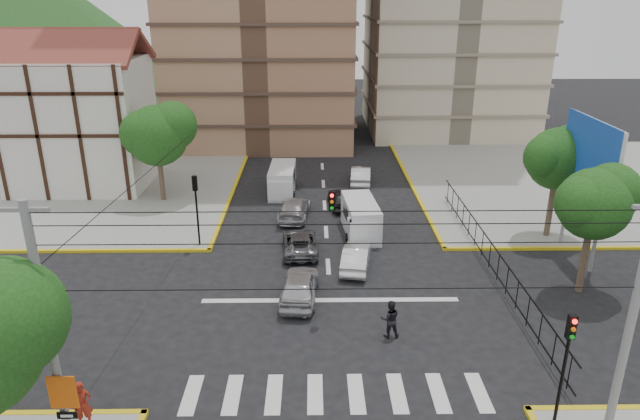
{
  "coord_description": "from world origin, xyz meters",
  "views": [
    {
      "loc": [
        -0.85,
        -24.12,
        14.57
      ],
      "look_at": [
        -0.49,
        3.55,
        4.0
      ],
      "focal_mm": 32.0,
      "sensor_mm": 36.0,
      "label": 1
    }
  ],
  "objects_px": {
    "traffic_light_se": "(567,352)",
    "traffic_light_nw": "(196,199)",
    "van_left_lane": "(282,181)",
    "pedestrian_sw_corner": "(82,405)",
    "car_white_front_right": "(356,257)",
    "car_silver_front_left": "(300,286)",
    "pedestrian_crosswalk": "(390,319)",
    "van_right_lane": "(361,220)",
    "district_sign": "(64,400)"
  },
  "relations": [
    {
      "from": "traffic_light_nw",
      "to": "van_left_lane",
      "type": "height_order",
      "value": "traffic_light_nw"
    },
    {
      "from": "traffic_light_nw",
      "to": "van_left_lane",
      "type": "bearing_deg",
      "value": 64.68
    },
    {
      "from": "district_sign",
      "to": "car_white_front_right",
      "type": "relative_size",
      "value": 0.79
    },
    {
      "from": "traffic_light_se",
      "to": "pedestrian_crosswalk",
      "type": "xyz_separation_m",
      "value": [
        -5.22,
        5.73,
        -2.21
      ]
    },
    {
      "from": "traffic_light_nw",
      "to": "pedestrian_sw_corner",
      "type": "height_order",
      "value": "traffic_light_nw"
    },
    {
      "from": "van_right_lane",
      "to": "car_silver_front_left",
      "type": "bearing_deg",
      "value": -119.92
    },
    {
      "from": "traffic_light_se",
      "to": "car_silver_front_left",
      "type": "height_order",
      "value": "traffic_light_se"
    },
    {
      "from": "car_silver_front_left",
      "to": "car_white_front_right",
      "type": "relative_size",
      "value": 1.09
    },
    {
      "from": "pedestrian_sw_corner",
      "to": "district_sign",
      "type": "bearing_deg",
      "value": -100.91
    },
    {
      "from": "traffic_light_se",
      "to": "traffic_light_nw",
      "type": "relative_size",
      "value": 1.0
    },
    {
      "from": "car_silver_front_left",
      "to": "car_white_front_right",
      "type": "xyz_separation_m",
      "value": [
        3.12,
        3.5,
        -0.09
      ]
    },
    {
      "from": "van_right_lane",
      "to": "van_left_lane",
      "type": "xyz_separation_m",
      "value": [
        -5.41,
        8.01,
        -0.02
      ]
    },
    {
      "from": "pedestrian_crosswalk",
      "to": "van_right_lane",
      "type": "bearing_deg",
      "value": -89.49
    },
    {
      "from": "traffic_light_nw",
      "to": "car_silver_front_left",
      "type": "relative_size",
      "value": 0.99
    },
    {
      "from": "van_right_lane",
      "to": "car_white_front_right",
      "type": "distance_m",
      "value": 4.69
    },
    {
      "from": "pedestrian_crosswalk",
      "to": "van_left_lane",
      "type": "bearing_deg",
      "value": -74.92
    },
    {
      "from": "car_silver_front_left",
      "to": "pedestrian_crosswalk",
      "type": "distance_m",
      "value": 5.37
    },
    {
      "from": "van_right_lane",
      "to": "traffic_light_se",
      "type": "bearing_deg",
      "value": -77.24
    },
    {
      "from": "pedestrian_sw_corner",
      "to": "pedestrian_crosswalk",
      "type": "height_order",
      "value": "pedestrian_sw_corner"
    },
    {
      "from": "van_left_lane",
      "to": "pedestrian_crosswalk",
      "type": "xyz_separation_m",
      "value": [
        5.79,
        -19.58,
        -0.14
      ]
    },
    {
      "from": "traffic_light_se",
      "to": "district_sign",
      "type": "xyz_separation_m",
      "value": [
        -16.6,
        -1.44,
        -0.66
      ]
    },
    {
      "from": "district_sign",
      "to": "pedestrian_crosswalk",
      "type": "distance_m",
      "value": 13.54
    },
    {
      "from": "van_right_lane",
      "to": "pedestrian_sw_corner",
      "type": "height_order",
      "value": "van_right_lane"
    },
    {
      "from": "car_white_front_right",
      "to": "traffic_light_se",
      "type": "bearing_deg",
      "value": 125.75
    },
    {
      "from": "car_white_front_right",
      "to": "pedestrian_sw_corner",
      "type": "distance_m",
      "value": 16.47
    },
    {
      "from": "van_left_lane",
      "to": "car_white_front_right",
      "type": "height_order",
      "value": "van_left_lane"
    },
    {
      "from": "van_right_lane",
      "to": "car_silver_front_left",
      "type": "xyz_separation_m",
      "value": [
        -3.75,
        -8.13,
        -0.3
      ]
    },
    {
      "from": "pedestrian_crosswalk",
      "to": "car_white_front_right",
      "type": "bearing_deg",
      "value": -83.09
    },
    {
      "from": "pedestrian_crosswalk",
      "to": "pedestrian_sw_corner",
      "type": "bearing_deg",
      "value": 24.87
    },
    {
      "from": "traffic_light_nw",
      "to": "van_right_lane",
      "type": "distance_m",
      "value": 10.35
    },
    {
      "from": "traffic_light_nw",
      "to": "car_silver_front_left",
      "type": "xyz_separation_m",
      "value": [
        6.25,
        -6.44,
        -2.35
      ]
    },
    {
      "from": "district_sign",
      "to": "pedestrian_crosswalk",
      "type": "bearing_deg",
      "value": 32.19
    },
    {
      "from": "district_sign",
      "to": "car_white_front_right",
      "type": "bearing_deg",
      "value": 53.67
    },
    {
      "from": "traffic_light_se",
      "to": "van_right_lane",
      "type": "bearing_deg",
      "value": 107.95
    },
    {
      "from": "traffic_light_se",
      "to": "traffic_light_nw",
      "type": "height_order",
      "value": "same"
    },
    {
      "from": "van_left_lane",
      "to": "pedestrian_sw_corner",
      "type": "xyz_separation_m",
      "value": [
        -5.77,
        -25.28,
        0.01
      ]
    },
    {
      "from": "traffic_light_se",
      "to": "car_white_front_right",
      "type": "height_order",
      "value": "traffic_light_se"
    },
    {
      "from": "traffic_light_se",
      "to": "pedestrian_sw_corner",
      "type": "bearing_deg",
      "value": 179.93
    },
    {
      "from": "traffic_light_nw",
      "to": "pedestrian_crosswalk",
      "type": "bearing_deg",
      "value": -43.57
    },
    {
      "from": "traffic_light_nw",
      "to": "car_silver_front_left",
      "type": "bearing_deg",
      "value": -45.84
    },
    {
      "from": "traffic_light_se",
      "to": "pedestrian_sw_corner",
      "type": "xyz_separation_m",
      "value": [
        -16.78,
        0.02,
        -2.06
      ]
    },
    {
      "from": "car_silver_front_left",
      "to": "traffic_light_se",
      "type": "bearing_deg",
      "value": 140.11
    },
    {
      "from": "car_white_front_right",
      "to": "van_right_lane",
      "type": "bearing_deg",
      "value": -88.18
    },
    {
      "from": "pedestrian_sw_corner",
      "to": "pedestrian_crosswalk",
      "type": "xyz_separation_m",
      "value": [
        11.56,
        5.7,
        -0.14
      ]
    },
    {
      "from": "pedestrian_sw_corner",
      "to": "van_left_lane",
      "type": "bearing_deg",
      "value": 59.19
    },
    {
      "from": "district_sign",
      "to": "pedestrian_crosswalk",
      "type": "xyz_separation_m",
      "value": [
        11.38,
        7.16,
        -1.55
      ]
    },
    {
      "from": "traffic_light_nw",
      "to": "van_right_lane",
      "type": "relative_size",
      "value": 0.88
    },
    {
      "from": "van_left_lane",
      "to": "car_white_front_right",
      "type": "distance_m",
      "value": 13.52
    },
    {
      "from": "district_sign",
      "to": "car_white_front_right",
      "type": "height_order",
      "value": "district_sign"
    },
    {
      "from": "district_sign",
      "to": "pedestrian_crosswalk",
      "type": "relative_size",
      "value": 1.77
    }
  ]
}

